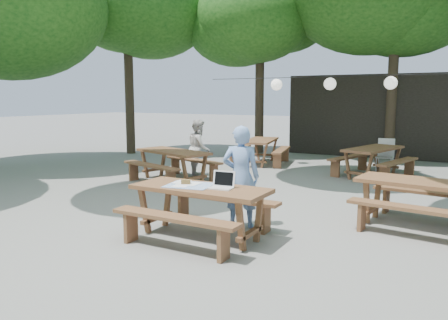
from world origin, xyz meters
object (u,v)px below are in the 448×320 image
main_picnic_table (200,211)px  plastic_chair (385,162)px  woman (241,176)px  second_person (199,148)px  picnic_table_nw (173,165)px

main_picnic_table → plastic_chair: size_ratio=2.22×
woman → second_person: 4.66m
picnic_table_nw → second_person: second_person is taller
main_picnic_table → second_person: bearing=122.7°
main_picnic_table → second_person: size_ratio=1.37×
picnic_table_nw → second_person: bearing=98.7°
picnic_table_nw → plastic_chair: (4.27, 3.99, -0.13)m
second_person → woman: bearing=-170.1°
second_person → plastic_chair: 5.14m
main_picnic_table → picnic_table_nw: size_ratio=0.88×
woman → second_person: (-3.03, 3.54, -0.07)m
second_person → plastic_chair: (4.13, 3.02, -0.47)m
picnic_table_nw → woman: (3.17, -2.58, 0.41)m
woman → second_person: bearing=-68.3°
picnic_table_nw → woman: 4.10m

